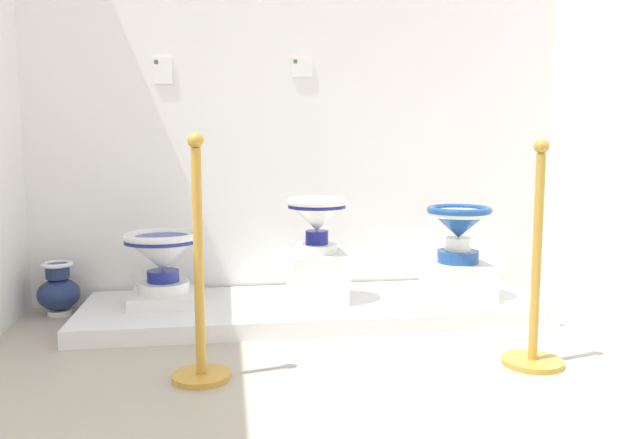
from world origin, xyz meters
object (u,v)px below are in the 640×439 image
Objects in this scene: plinth_block_central_ornate at (457,280)px; info_placard_first at (162,70)px; decorative_vase_spare at (59,291)px; antique_toilet_pale_glazed at (162,253)px; info_placard_second at (302,67)px; plinth_block_pale_glazed at (164,298)px; plinth_block_slender_white at (317,277)px; antique_toilet_central_ornate at (459,225)px; stanchion_post_near_right at (535,302)px; stanchion_post_near_left at (200,304)px; antique_toilet_slender_white at (317,216)px.

plinth_block_central_ornate is 2.44× the size of info_placard_first.
decorative_vase_spare is (-0.60, -0.17, -1.26)m from info_placard_first.
antique_toilet_pale_glazed is 1.38m from info_placard_second.
plinth_block_pale_glazed is 0.86m from plinth_block_slender_white.
antique_toilet_central_ornate is 0.88m from stanchion_post_near_right.
info_placard_first is 1.40m from decorative_vase_spare.
info_placard_second is at bearing 23.95° from antique_toilet_pale_glazed.
antique_toilet_pale_glazed is at bearing -156.05° from info_placard_second.
plinth_block_slender_white reaches higher than plinth_block_pale_glazed.
plinth_block_slender_white is 0.31× the size of stanchion_post_near_left.
plinth_block_slender_white is at bearing 54.37° from stanchion_post_near_left.
stanchion_post_near_right reaches higher than plinth_block_central_ornate.
decorative_vase_spare is at bearing -163.78° from info_placard_first.
plinth_block_pale_glazed is 2.79× the size of info_placard_second.
plinth_block_central_ornate is at bearing -29.85° from info_placard_second.
antique_toilet_pale_glazed is 0.86m from plinth_block_slender_white.
plinth_block_central_ornate is (0.81, -0.05, -0.38)m from antique_toilet_slender_white.
info_placard_second is 0.41× the size of decorative_vase_spare.
antique_toilet_pale_glazed is (0.00, 0.00, 0.25)m from plinth_block_pale_glazed.
info_placard_first reaches higher than antique_toilet_slender_white.
plinth_block_pale_glazed is 1.58m from info_placard_second.
plinth_block_slender_white is 2.47× the size of info_placard_second.
stanchion_post_near_right is (0.02, -0.85, 0.09)m from plinth_block_central_ornate.
plinth_block_slender_white is at bearing -86.25° from info_placard_second.
info_placard_second reaches higher than stanchion_post_near_right.
antique_toilet_pale_glazed is at bearing -89.42° from info_placard_first.
antique_toilet_slender_white is 1.26m from info_placard_first.
antique_toilet_pale_glazed is 1.37× the size of decorative_vase_spare.
plinth_block_central_ornate is 1.04× the size of antique_toilet_central_ornate.
antique_toilet_pale_glazed is 0.67m from decorative_vase_spare.
plinth_block_slender_white is 0.86m from antique_toilet_central_ornate.
antique_toilet_pale_glazed is at bearing 104.43° from stanchion_post_near_left.
stanchion_post_near_left is at bearing -125.63° from plinth_block_slender_white.
decorative_vase_spare is 1.40m from stanchion_post_near_left.
plinth_block_slender_white is 2.00× the size of info_placard_first.
info_placard_second reaches higher than stanchion_post_near_left.
stanchion_post_near_left reaches higher than stanchion_post_near_right.
antique_toilet_slender_white is 0.35× the size of stanchion_post_near_right.
plinth_block_pale_glazed is at bearing 175.76° from plinth_block_slender_white.
stanchion_post_near_right reaches higher than antique_toilet_central_ornate.
stanchion_post_near_right is at bearing -38.32° from info_placard_first.
info_placard_second reaches higher than antique_toilet_central_ornate.
plinth_block_slender_white reaches higher than plinth_block_central_ornate.
antique_toilet_pale_glazed is 1.22× the size of antique_toilet_slender_white.
decorative_vase_spare is at bearing 172.28° from antique_toilet_central_ornate.
antique_toilet_pale_glazed is at bearing 176.01° from plinth_block_central_ornate.
antique_toilet_slender_white is 0.89m from plinth_block_central_ornate.
antique_toilet_central_ornate is at bearing -16.12° from info_placard_first.
plinth_block_slender_white is 0.91× the size of antique_toilet_slender_white.
plinth_block_pale_glazed is 1.33m from info_placard_first.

